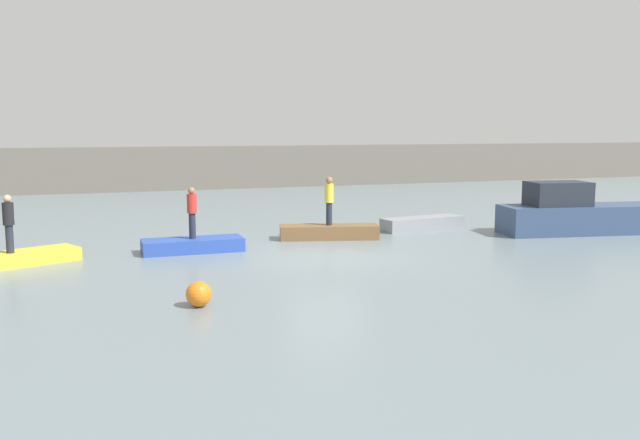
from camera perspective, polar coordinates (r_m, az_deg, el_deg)
ground_plane at (r=21.52m, az=0.51°, el=-3.07°), size 120.00×120.00×0.00m
embankment_wall at (r=45.82m, az=-10.66°, el=4.34°), size 80.00×1.20×2.86m
motorboat at (r=27.92m, az=20.79°, el=0.45°), size 6.48×2.88×2.01m
rowboat_yellow at (r=21.96m, az=-24.58°, el=-3.04°), size 3.98×2.64×0.39m
rowboat_blue at (r=22.64m, az=-10.66°, el=-2.09°), size 3.28×1.21×0.44m
rowboat_brown at (r=24.84m, az=0.77°, el=-1.02°), size 3.73×1.90×0.51m
rowboat_grey at (r=27.37m, az=8.61°, el=-0.29°), size 3.55×1.36×0.51m
person_dark_shirt at (r=21.79m, az=-24.75°, el=-0.06°), size 0.32×0.32×1.72m
person_yellow_shirt at (r=24.68m, az=0.77°, el=1.85°), size 0.32×0.32×1.77m
person_red_shirt at (r=22.47m, az=-10.74°, el=0.82°), size 0.32×0.32×1.69m
mooring_buoy at (r=15.69m, az=-10.18°, el=-6.17°), size 0.59×0.59×0.59m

